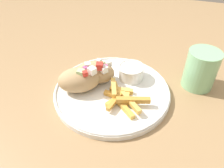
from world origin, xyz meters
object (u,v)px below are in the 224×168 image
object	(u,v)px
pita_sandwich_near	(79,79)
sauce_ramekin	(131,71)
plate	(112,91)
fries_pile	(122,97)
pita_sandwich_far	(96,72)
water_glass	(200,71)

from	to	relation	value
pita_sandwich_near	sauce_ramekin	size ratio (longest dim) A/B	1.80
pita_sandwich_near	sauce_ramekin	bearing A→B (deg)	8.76
sauce_ramekin	plate	bearing A→B (deg)	-118.10
fries_pile	sauce_ramekin	world-z (taller)	sauce_ramekin
pita_sandwich_far	water_glass	size ratio (longest dim) A/B	1.05
fries_pile	plate	bearing A→B (deg)	139.48
pita_sandwich_near	pita_sandwich_far	size ratio (longest dim) A/B	1.15
water_glass	sauce_ramekin	bearing A→B (deg)	-166.61
pita_sandwich_near	water_glass	size ratio (longest dim) A/B	1.21
plate	pita_sandwich_near	xyz separation A→B (m)	(-0.08, -0.02, 0.04)
pita_sandwich_far	sauce_ramekin	distance (m)	0.10
pita_sandwich_far	pita_sandwich_near	bearing A→B (deg)	-127.11
plate	sauce_ramekin	size ratio (longest dim) A/B	4.25
plate	water_glass	xyz separation A→B (m)	(0.22, 0.11, 0.04)
plate	sauce_ramekin	distance (m)	0.08
pita_sandwich_far	water_glass	distance (m)	0.28
sauce_ramekin	water_glass	world-z (taller)	water_glass
water_glass	fries_pile	bearing A→B (deg)	-141.91
pita_sandwich_near	pita_sandwich_far	xyz separation A→B (m)	(0.03, 0.05, -0.00)
pita_sandwich_far	sauce_ramekin	bearing A→B (deg)	16.72
fries_pile	sauce_ramekin	bearing A→B (deg)	90.85
pita_sandwich_near	sauce_ramekin	xyz separation A→B (m)	(0.12, 0.09, -0.01)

